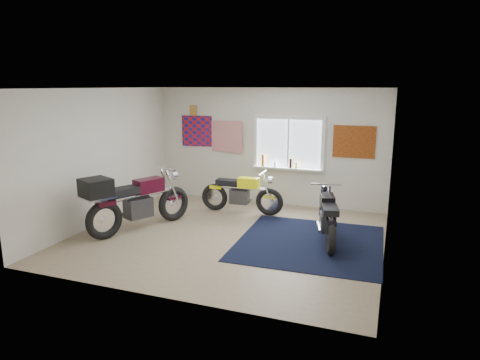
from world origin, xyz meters
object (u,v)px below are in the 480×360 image
(maroon_tourer, at_px, (132,201))
(yellow_triumph, at_px, (241,194))
(navy_rug, at_px, (310,243))
(black_chrome_bike, at_px, (327,219))

(maroon_tourer, bearing_deg, yellow_triumph, -14.60)
(navy_rug, relative_size, maroon_tourer, 1.19)
(navy_rug, relative_size, yellow_triumph, 1.39)
(navy_rug, bearing_deg, maroon_tourer, -170.75)
(black_chrome_bike, relative_size, maroon_tourer, 0.84)
(navy_rug, distance_m, maroon_tourer, 3.41)
(navy_rug, height_order, maroon_tourer, maroon_tourer)
(black_chrome_bike, distance_m, maroon_tourer, 3.66)
(navy_rug, distance_m, black_chrome_bike, 0.53)
(navy_rug, bearing_deg, yellow_triumph, 143.24)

